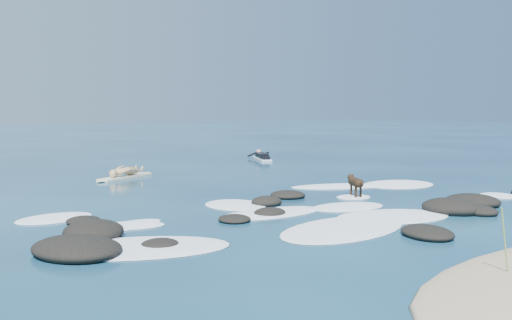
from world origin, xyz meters
TOP-DOWN VIEW (x-y plane):
  - ground at (0.00, 0.00)m, footprint 160.00×160.00m
  - reef_rocks at (-0.14, -2.04)m, footprint 15.23×7.20m
  - breaking_foam at (-0.72, -0.59)m, footprint 14.46×7.81m
  - standing_surfer_rig at (-2.13, 8.56)m, footprint 2.84×1.84m
  - paddling_surfer_rig at (6.47, 12.06)m, footprint 1.59×2.60m
  - dog at (1.97, 0.26)m, footprint 0.54×1.06m

SIDE VIEW (x-z plane):
  - ground at x=0.00m, z-range 0.00..0.00m
  - breaking_foam at x=-0.72m, z-range -0.05..0.07m
  - reef_rocks at x=-0.14m, z-range -0.14..0.34m
  - paddling_surfer_rig at x=6.47m, z-range -0.07..0.39m
  - dog at x=1.97m, z-range 0.11..0.82m
  - standing_surfer_rig at x=-2.13m, z-range -0.19..1.59m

